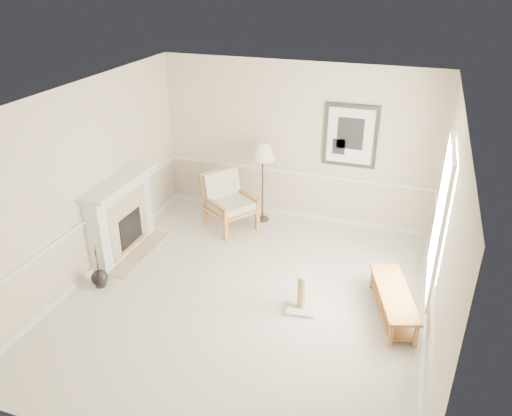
% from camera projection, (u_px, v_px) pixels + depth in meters
% --- Properties ---
extents(ground, '(5.50, 5.50, 0.00)m').
position_uv_depth(ground, '(245.00, 298.00, 7.22)').
color(ground, silver).
rests_on(ground, ground).
extents(room, '(5.04, 5.54, 2.92)m').
position_uv_depth(room, '(255.00, 178.00, 6.41)').
color(room, beige).
rests_on(room, ground).
extents(fireplace, '(0.64, 1.64, 1.31)m').
position_uv_depth(fireplace, '(122.00, 217.00, 8.12)').
color(fireplace, white).
rests_on(fireplace, ground).
extents(floor_vase, '(0.25, 0.25, 0.73)m').
position_uv_depth(floor_vase, '(100.00, 278.00, 7.43)').
color(floor_vase, black).
rests_on(floor_vase, ground).
extents(armchair, '(1.11, 1.10, 1.02)m').
position_uv_depth(armchair, '(227.00, 198.00, 8.97)').
color(armchair, '#A47835').
rests_on(armchair, ground).
extents(floor_lamp, '(0.62, 0.62, 1.53)m').
position_uv_depth(floor_lamp, '(263.00, 153.00, 8.81)').
color(floor_lamp, black).
rests_on(floor_lamp, ground).
extents(bench, '(0.80, 1.44, 0.39)m').
position_uv_depth(bench, '(393.00, 299.00, 6.76)').
color(bench, '#A47835').
rests_on(bench, ground).
extents(scratching_post, '(0.43, 0.43, 0.55)m').
position_uv_depth(scratching_post, '(302.00, 299.00, 6.91)').
color(scratching_post, silver).
rests_on(scratching_post, ground).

